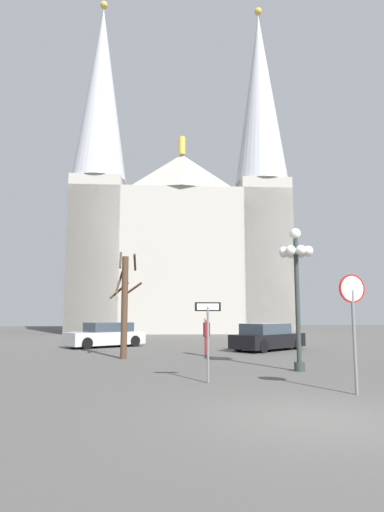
{
  "coord_description": "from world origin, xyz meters",
  "views": [
    {
      "loc": [
        -3.55,
        -7.89,
        1.94
      ],
      "look_at": [
        0.72,
        19.23,
        5.59
      ],
      "focal_mm": 30.25,
      "sensor_mm": 36.0,
      "label": 1
    }
  ],
  "objects_px": {
    "parked_car_near_silver": "(106,335)",
    "pedestrian_walking": "(207,332)",
    "cathedral": "(180,232)",
    "one_way_arrow_sign": "(208,330)",
    "bare_tree": "(125,303)",
    "stop_sign": "(353,311)",
    "street_lamp": "(296,269)",
    "parked_car_far_black": "(268,338)"
  },
  "relations": [
    {
      "from": "one_way_arrow_sign",
      "to": "pedestrian_walking",
      "type": "distance_m",
      "value": 7.61
    },
    {
      "from": "street_lamp",
      "to": "one_way_arrow_sign",
      "type": "bearing_deg",
      "value": -151.08
    },
    {
      "from": "stop_sign",
      "to": "one_way_arrow_sign",
      "type": "height_order",
      "value": "stop_sign"
    },
    {
      "from": "stop_sign",
      "to": "cathedral",
      "type": "bearing_deg",
      "value": 89.63
    },
    {
      "from": "stop_sign",
      "to": "parked_car_near_silver",
      "type": "bearing_deg",
      "value": 112.49
    },
    {
      "from": "stop_sign",
      "to": "street_lamp",
      "type": "xyz_separation_m",
      "value": [
        0.33,
        4.22,
        1.48
      ]
    },
    {
      "from": "pedestrian_walking",
      "to": "parked_car_far_black",
      "type": "bearing_deg",
      "value": 33.98
    },
    {
      "from": "bare_tree",
      "to": "one_way_arrow_sign",
      "type": "bearing_deg",
      "value": -71.24
    },
    {
      "from": "stop_sign",
      "to": "parked_car_near_silver",
      "type": "distance_m",
      "value": 17.27
    },
    {
      "from": "one_way_arrow_sign",
      "to": "parked_car_far_black",
      "type": "bearing_deg",
      "value": 62.71
    },
    {
      "from": "parked_car_near_silver",
      "to": "cathedral",
      "type": "bearing_deg",
      "value": 70.45
    },
    {
      "from": "cathedral",
      "to": "parked_car_near_silver",
      "type": "bearing_deg",
      "value": -109.55
    },
    {
      "from": "stop_sign",
      "to": "bare_tree",
      "type": "height_order",
      "value": "bare_tree"
    },
    {
      "from": "street_lamp",
      "to": "cathedral",
      "type": "bearing_deg",
      "value": 90.19
    },
    {
      "from": "pedestrian_walking",
      "to": "one_way_arrow_sign",
      "type": "bearing_deg",
      "value": -100.58
    },
    {
      "from": "street_lamp",
      "to": "parked_car_near_silver",
      "type": "xyz_separation_m",
      "value": [
        -6.91,
        11.69,
        -2.82
      ]
    },
    {
      "from": "street_lamp",
      "to": "pedestrian_walking",
      "type": "distance_m",
      "value": 6.39
    },
    {
      "from": "stop_sign",
      "to": "pedestrian_walking",
      "type": "distance_m",
      "value": 9.95
    },
    {
      "from": "pedestrian_walking",
      "to": "cathedral",
      "type": "bearing_deg",
      "value": 85.42
    },
    {
      "from": "one_way_arrow_sign",
      "to": "street_lamp",
      "type": "xyz_separation_m",
      "value": [
        3.53,
        1.95,
        2.0
      ]
    },
    {
      "from": "parked_car_far_black",
      "to": "parked_car_near_silver",
      "type": "bearing_deg",
      "value": 156.97
    },
    {
      "from": "parked_car_near_silver",
      "to": "pedestrian_walking",
      "type": "relative_size",
      "value": 2.7
    },
    {
      "from": "cathedral",
      "to": "street_lamp",
      "type": "height_order",
      "value": "cathedral"
    },
    {
      "from": "stop_sign",
      "to": "parked_car_far_black",
      "type": "xyz_separation_m",
      "value": [
        1.96,
        12.28,
        -1.34
      ]
    },
    {
      "from": "bare_tree",
      "to": "stop_sign",
      "type": "bearing_deg",
      "value": -58.88
    },
    {
      "from": "stop_sign",
      "to": "street_lamp",
      "type": "relative_size",
      "value": 0.59
    },
    {
      "from": "parked_car_near_silver",
      "to": "parked_car_far_black",
      "type": "xyz_separation_m",
      "value": [
        8.55,
        -3.63,
        -0.0
      ]
    },
    {
      "from": "street_lamp",
      "to": "bare_tree",
      "type": "distance_m",
      "value": 7.79
    },
    {
      "from": "stop_sign",
      "to": "one_way_arrow_sign",
      "type": "distance_m",
      "value": 3.96
    },
    {
      "from": "parked_car_far_black",
      "to": "stop_sign",
      "type": "bearing_deg",
      "value": -99.07
    },
    {
      "from": "cathedral",
      "to": "pedestrian_walking",
      "type": "height_order",
      "value": "cathedral"
    },
    {
      "from": "street_lamp",
      "to": "parked_car_far_black",
      "type": "relative_size",
      "value": 1.05
    },
    {
      "from": "one_way_arrow_sign",
      "to": "bare_tree",
      "type": "bearing_deg",
      "value": 108.76
    },
    {
      "from": "street_lamp",
      "to": "parked_car_far_black",
      "type": "distance_m",
      "value": 8.69
    },
    {
      "from": "one_way_arrow_sign",
      "to": "pedestrian_walking",
      "type": "relative_size",
      "value": 1.29
    },
    {
      "from": "cathedral",
      "to": "street_lamp",
      "type": "relative_size",
      "value": 7.15
    },
    {
      "from": "cathedral",
      "to": "parked_car_far_black",
      "type": "height_order",
      "value": "cathedral"
    },
    {
      "from": "one_way_arrow_sign",
      "to": "bare_tree",
      "type": "distance_m",
      "value": 7.38
    },
    {
      "from": "parked_car_far_black",
      "to": "pedestrian_walking",
      "type": "bearing_deg",
      "value": -146.02
    },
    {
      "from": "bare_tree",
      "to": "street_lamp",
      "type": "bearing_deg",
      "value": -40.28
    },
    {
      "from": "parked_car_near_silver",
      "to": "parked_car_far_black",
      "type": "height_order",
      "value": "parked_car_far_black"
    },
    {
      "from": "cathedral",
      "to": "parked_car_near_silver",
      "type": "relative_size",
      "value": 7.41
    }
  ]
}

